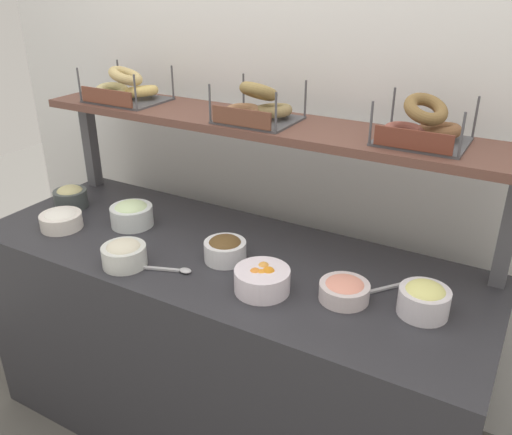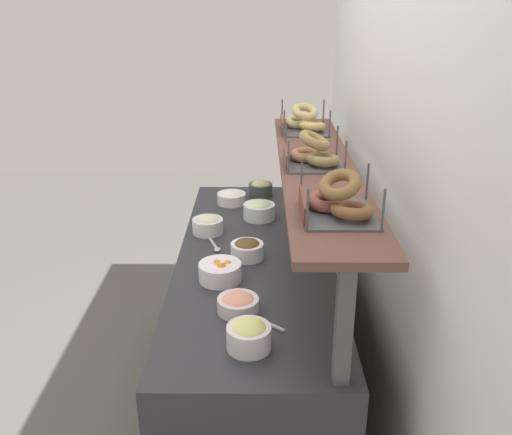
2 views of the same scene
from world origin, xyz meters
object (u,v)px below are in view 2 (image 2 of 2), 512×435
(bowl_lox_spread, at_px, (238,303))
(bowl_hummus, at_px, (261,188))
(bagel_basket_everything, at_px, (313,154))
(bagel_basket_cinnamon_raisin, at_px, (338,202))
(bowl_egg_salad, at_px, (249,335))
(bowl_chocolate_spread, at_px, (247,249))
(bowl_scallion_spread, at_px, (259,210))
(bowl_cream_cheese, at_px, (231,197))
(serving_spoon_by_edge, at_px, (258,319))
(bagel_basket_plain, at_px, (304,122))
(serving_spoon_near_plate, at_px, (215,246))
(bowl_potato_salad, at_px, (208,224))
(bowl_fruit_salad, at_px, (220,271))

(bowl_lox_spread, xyz_separation_m, bowl_hummus, (-1.28, 0.09, 0.01))
(bagel_basket_everything, distance_m, bagel_basket_cinnamon_raisin, 0.58)
(bowl_egg_salad, distance_m, bowl_lox_spread, 0.24)
(bowl_lox_spread, bearing_deg, bowl_chocolate_spread, 176.91)
(bowl_scallion_spread, xyz_separation_m, bagel_basket_everything, (0.44, 0.23, 0.43))
(bowl_cream_cheese, relative_size, serving_spoon_by_edge, 1.12)
(bowl_lox_spread, relative_size, bowl_hummus, 1.12)
(serving_spoon_by_edge, height_order, bagel_basket_plain, bagel_basket_plain)
(bowl_lox_spread, height_order, serving_spoon_near_plate, bowl_lox_spread)
(bowl_potato_salad, bearing_deg, bagel_basket_cinnamon_raisin, 31.74)
(bowl_potato_salad, height_order, bowl_scallion_spread, bowl_scallion_spread)
(bowl_chocolate_spread, relative_size, bowl_fruit_salad, 0.83)
(serving_spoon_by_edge, bearing_deg, bowl_egg_salad, -9.96)
(bowl_cream_cheese, relative_size, bagel_basket_cinnamon_raisin, 0.58)
(bagel_basket_plain, bearing_deg, bagel_basket_everything, -0.71)
(bowl_potato_salad, xyz_separation_m, bagel_basket_cinnamon_raisin, (0.83, 0.51, 0.43))
(bowl_chocolate_spread, distance_m, serving_spoon_by_edge, 0.52)
(serving_spoon_by_edge, xyz_separation_m, bagel_basket_everything, (-0.55, 0.23, 0.47))
(bowl_scallion_spread, distance_m, bowl_lox_spread, 0.93)
(bowl_egg_salad, distance_m, bagel_basket_everything, 0.87)
(serving_spoon_by_edge, relative_size, bagel_basket_plain, 0.47)
(bowl_potato_salad, height_order, bagel_basket_cinnamon_raisin, bagel_basket_cinnamon_raisin)
(bowl_scallion_spread, relative_size, bowl_hummus, 1.19)
(bowl_chocolate_spread, bearing_deg, bowl_scallion_spread, 173.59)
(bagel_basket_cinnamon_raisin, bearing_deg, bowl_egg_salad, -65.45)
(bowl_scallion_spread, xyz_separation_m, bagel_basket_cinnamon_raisin, (1.02, 0.26, 0.43))
(bowl_lox_spread, xyz_separation_m, bagel_basket_cinnamon_raisin, (0.10, 0.34, 0.44))
(bowl_lox_spread, height_order, serving_spoon_by_edge, bowl_lox_spread)
(bowl_scallion_spread, bearing_deg, bagel_basket_cinnamon_raisin, 14.20)
(bagel_basket_everything, bearing_deg, bowl_hummus, -164.39)
(serving_spoon_near_plate, distance_m, bagel_basket_cinnamon_raisin, 0.93)
(bowl_chocolate_spread, distance_m, bowl_cream_cheese, 0.71)
(serving_spoon_by_edge, distance_m, bagel_basket_everything, 0.76)
(bowl_fruit_salad, relative_size, bagel_basket_everything, 0.65)
(bowl_chocolate_spread, bearing_deg, serving_spoon_by_edge, 5.51)
(serving_spoon_near_plate, distance_m, serving_spoon_by_edge, 0.66)
(bagel_basket_plain, bearing_deg, bowl_scallion_spread, -52.06)
(bagel_basket_cinnamon_raisin, bearing_deg, bagel_basket_everything, -177.03)
(bowl_egg_salad, relative_size, bowl_fruit_salad, 0.85)
(bowl_hummus, relative_size, bagel_basket_everything, 0.51)
(bowl_hummus, relative_size, bagel_basket_cinnamon_raisin, 0.50)
(bowl_cream_cheese, bearing_deg, serving_spoon_near_plate, -4.77)
(bowl_fruit_salad, distance_m, bagel_basket_everything, 0.63)
(bowl_fruit_salad, bearing_deg, bowl_cream_cheese, 179.82)
(bowl_potato_salad, height_order, bowl_lox_spread, bowl_potato_salad)
(bowl_cream_cheese, relative_size, bowl_hummus, 1.16)
(bowl_hummus, bearing_deg, bowl_scallion_spread, -1.25)
(bowl_chocolate_spread, height_order, bowl_cream_cheese, bowl_chocolate_spread)
(bowl_scallion_spread, height_order, bowl_lox_spread, bowl_scallion_spread)
(bowl_fruit_salad, bearing_deg, bowl_scallion_spread, 166.77)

